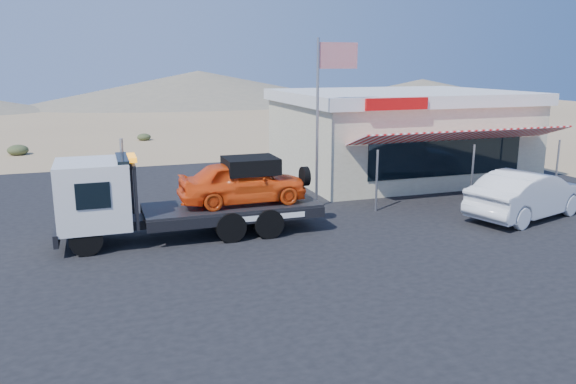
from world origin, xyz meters
name	(u,v)px	position (x,y,z in m)	size (l,w,h in m)	color
ground	(215,262)	(0.00, 0.00, 0.00)	(120.00, 120.00, 0.00)	#9A7D58
asphalt_lot	(256,225)	(2.00, 3.00, 0.01)	(32.00, 24.00, 0.02)	black
tow_truck	(185,192)	(-0.35, 2.51, 1.38)	(7.68, 2.28, 2.57)	black
white_sedan	(528,194)	(10.97, 0.88, 0.83)	(1.71, 4.89, 1.61)	silver
jerky_store	(397,133)	(10.50, 8.97, 1.99)	(10.40, 9.97, 3.90)	#C0B591
flagpole	(324,104)	(4.93, 4.50, 3.76)	(1.55, 0.10, 6.00)	#99999E
distant_hills	(27,93)	(-9.77, 55.14, 1.89)	(126.00, 48.00, 4.20)	#726B59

